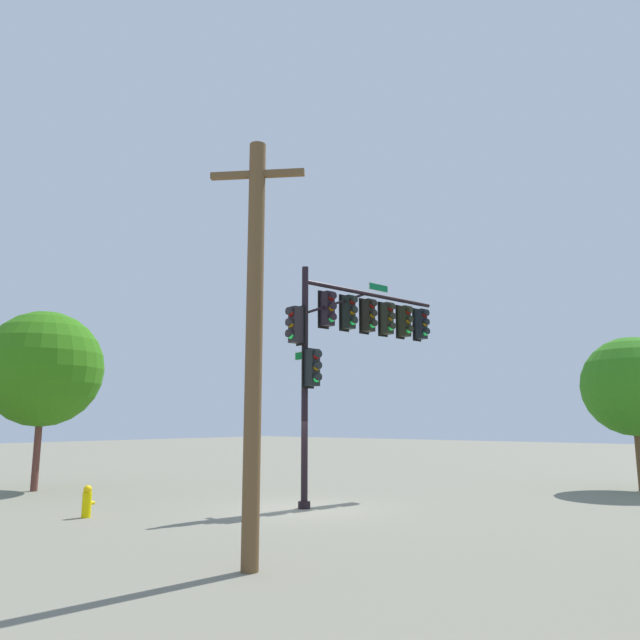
% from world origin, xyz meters
% --- Properties ---
extents(ground_plane, '(120.00, 120.00, 0.00)m').
position_xyz_m(ground_plane, '(0.00, 0.00, 0.00)').
color(ground_plane, gray).
extents(signal_pole_assembly, '(6.56, 1.83, 7.25)m').
position_xyz_m(signal_pole_assembly, '(1.97, -0.44, 5.42)').
color(signal_pole_assembly, black).
rests_on(signal_pole_assembly, ground_plane).
extents(utility_pole, '(1.07, 1.58, 7.72)m').
position_xyz_m(utility_pole, '(-6.12, -3.98, 3.97)').
color(utility_pole, brown).
rests_on(utility_pole, ground_plane).
extents(fire_hydrant, '(0.33, 0.24, 0.83)m').
position_xyz_m(fire_hydrant, '(-4.84, 3.45, 0.41)').
color(fire_hydrant, '#E3CA04').
rests_on(fire_hydrant, ground_plane).
extents(tree_near, '(4.33, 4.33, 6.63)m').
position_xyz_m(tree_near, '(-2.88, 10.45, 4.46)').
color(tree_near, brown).
rests_on(tree_near, ground_plane).
extents(tree_far, '(3.70, 3.70, 5.66)m').
position_xyz_m(tree_far, '(10.99, -6.82, 3.80)').
color(tree_far, brown).
rests_on(tree_far, ground_plane).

